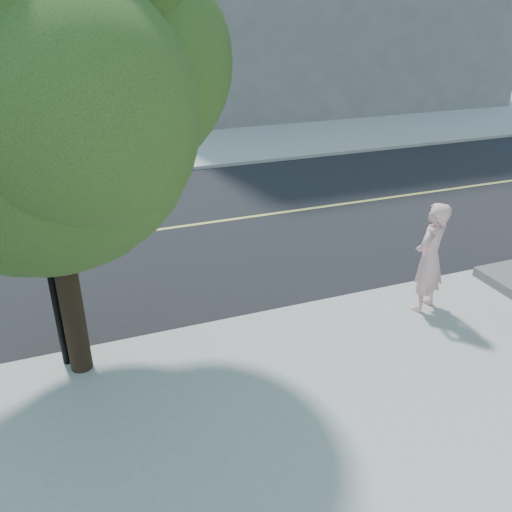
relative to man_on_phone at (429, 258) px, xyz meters
name	(u,v)px	position (x,y,z in m)	size (l,w,h in m)	color
ground	(9,369)	(-6.73, 0.86, -1.09)	(140.00, 140.00, 0.00)	black
road_ew	(17,249)	(-6.73, 5.36, -1.08)	(140.00, 9.00, 0.01)	black
sidewalk_ne	(280,95)	(6.77, 22.36, -1.03)	(29.00, 25.00, 0.12)	#A9AAA0
man_on_phone	(429,258)	(0.00, 0.00, 0.00)	(0.71, 0.46, 1.94)	#F8B7B5
street_tree	(41,76)	(-5.60, 0.37, 3.11)	(4.76, 4.33, 6.32)	black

